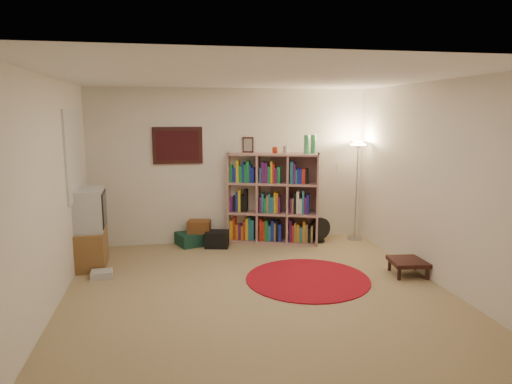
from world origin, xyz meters
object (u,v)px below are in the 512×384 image
(bookshelf, at_px, (272,199))
(suitcase, at_px, (197,238))
(floor_lamp, at_px, (358,158))
(tv_stand, at_px, (86,229))
(floor_fan, at_px, (320,230))
(side_table, at_px, (408,262))

(bookshelf, height_order, suitcase, bookshelf)
(floor_lamp, distance_m, tv_stand, 4.33)
(tv_stand, xyz_separation_m, suitcase, (1.57, 0.81, -0.42))
(floor_fan, xyz_separation_m, side_table, (0.64, -1.70, -0.03))
(tv_stand, distance_m, suitcase, 1.81)
(bookshelf, distance_m, suitcase, 1.37)
(bookshelf, relative_size, floor_fan, 4.27)
(tv_stand, distance_m, side_table, 4.37)
(bookshelf, relative_size, suitcase, 2.41)
(side_table, bearing_deg, floor_fan, 110.67)
(bookshelf, relative_size, floor_lamp, 1.07)
(bookshelf, bearing_deg, floor_lamp, 14.73)
(suitcase, bearing_deg, side_table, -57.59)
(bookshelf, xyz_separation_m, tv_stand, (-2.80, -0.73, -0.19))
(tv_stand, relative_size, side_table, 2.14)
(tv_stand, bearing_deg, side_table, -17.99)
(floor_fan, bearing_deg, side_table, -85.04)
(floor_fan, bearing_deg, tv_stand, 172.82)
(floor_lamp, distance_m, floor_fan, 1.33)
(floor_lamp, relative_size, floor_fan, 3.99)
(floor_fan, bearing_deg, suitcase, 156.40)
(bookshelf, bearing_deg, tv_stand, -145.63)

